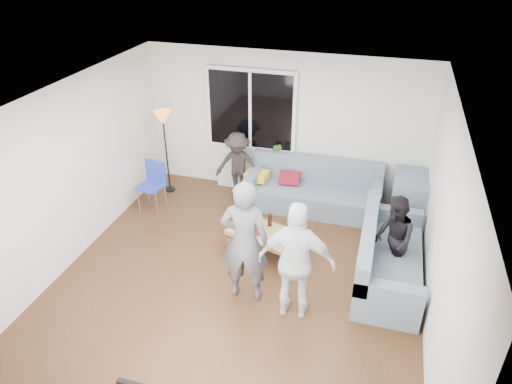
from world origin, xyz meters
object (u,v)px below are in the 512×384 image
(side_chair, at_px, (151,187))
(player_left, at_px, (245,242))
(sofa_back_section, at_px, (314,187))
(spectator_right, at_px, (393,239))
(coffee_table, at_px, (266,243))
(floor_lamp, at_px, (166,153))
(sofa_right_section, at_px, (391,254))
(player_right, at_px, (297,262))
(spectator_back, at_px, (238,166))

(side_chair, relative_size, player_left, 0.49)
(sofa_back_section, height_order, side_chair, side_chair)
(side_chair, relative_size, spectator_right, 0.67)
(coffee_table, xyz_separation_m, floor_lamp, (-2.27, 1.42, 0.58))
(floor_lamp, bearing_deg, side_chair, -90.00)
(sofa_back_section, distance_m, player_left, 2.56)
(player_left, bearing_deg, sofa_back_section, -105.95)
(side_chair, height_order, player_left, player_left)
(floor_lamp, bearing_deg, sofa_back_section, 2.47)
(coffee_table, distance_m, player_left, 1.16)
(coffee_table, height_order, floor_lamp, floor_lamp)
(sofa_right_section, xyz_separation_m, spectator_right, (0.00, 0.04, 0.22))
(player_left, relative_size, player_right, 1.07)
(player_right, distance_m, spectator_right, 1.57)
(sofa_right_section, bearing_deg, player_left, 116.00)
(side_chair, distance_m, player_left, 2.83)
(player_right, bearing_deg, sofa_back_section, -87.31)
(sofa_right_section, distance_m, side_chair, 4.14)
(player_right, bearing_deg, player_left, -13.82)
(sofa_back_section, xyz_separation_m, spectator_back, (-1.39, 0.03, 0.20))
(coffee_table, relative_size, player_left, 0.63)
(coffee_table, bearing_deg, spectator_back, 121.28)
(coffee_table, distance_m, player_right, 1.42)
(sofa_back_section, bearing_deg, player_left, -100.68)
(sofa_right_section, relative_size, floor_lamp, 1.28)
(floor_lamp, relative_size, spectator_right, 1.22)
(sofa_back_section, distance_m, player_right, 2.66)
(player_left, bearing_deg, sofa_right_section, -159.27)
(coffee_table, relative_size, floor_lamp, 0.71)
(player_left, distance_m, spectator_back, 2.68)
(sofa_back_section, xyz_separation_m, floor_lamp, (-2.71, -0.12, 0.36))
(floor_lamp, distance_m, player_left, 3.25)
(coffee_table, xyz_separation_m, player_left, (-0.03, -0.94, 0.67))
(coffee_table, bearing_deg, floor_lamp, 147.94)
(sofa_right_section, distance_m, spectator_right, 0.22)
(coffee_table, distance_m, side_chair, 2.39)
(player_right, bearing_deg, coffee_table, -60.52)
(floor_lamp, bearing_deg, spectator_back, 6.37)
(floor_lamp, relative_size, spectator_back, 1.24)
(floor_lamp, height_order, spectator_right, floor_lamp)
(sofa_back_section, relative_size, floor_lamp, 1.47)
(sofa_right_section, xyz_separation_m, spectator_back, (-2.76, 1.61, 0.20))
(coffee_table, bearing_deg, player_left, -91.72)
(spectator_back, bearing_deg, floor_lamp, -179.02)
(player_right, height_order, spectator_back, player_right)
(spectator_right, relative_size, spectator_back, 1.02)
(coffee_table, height_order, spectator_right, spectator_right)
(side_chair, xyz_separation_m, player_left, (2.24, -1.68, 0.44))
(floor_lamp, relative_size, player_right, 0.96)
(floor_lamp, height_order, player_right, player_right)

